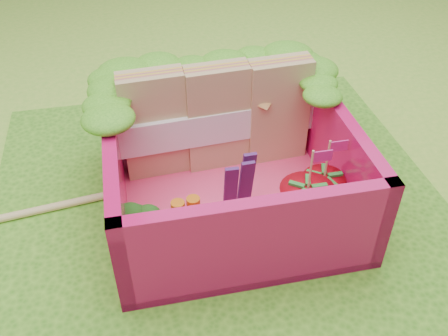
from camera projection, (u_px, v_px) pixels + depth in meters
name	position (u px, v px, depth m)	size (l,w,h in m)	color
ground	(220.00, 209.00, 2.91)	(14.00, 14.00, 0.00)	#81C938
placemat	(220.00, 207.00, 2.90)	(2.60, 2.60, 0.03)	#469120
bento_floor	(229.00, 197.00, 2.91)	(1.30, 1.30, 0.05)	#FF4178
bento_box	(229.00, 164.00, 2.75)	(1.30, 1.30, 0.55)	#D6125C
lettuce_ruffle	(213.00, 72.00, 2.88)	(1.43, 0.77, 0.11)	#2D8B19
sandwich_stack	(218.00, 118.00, 2.94)	(1.19, 0.24, 0.65)	tan
broccoli	(146.00, 226.00, 2.46)	(0.32, 0.32, 0.24)	#6A9F4C
carrot_sticks	(186.00, 220.00, 2.53)	(0.15, 0.11, 0.28)	orange
purple_wedges	(241.00, 185.00, 2.67)	(0.19, 0.12, 0.38)	#4F1A5E
strawberry_left	(305.00, 209.00, 2.58)	(0.29, 0.29, 0.53)	red
strawberry_right	(322.00, 193.00, 2.72)	(0.23, 0.23, 0.47)	red
snap_peas	(307.00, 208.00, 2.76)	(0.59, 0.54, 0.05)	#5CAC36
chopsticks	(26.00, 213.00, 2.81)	(2.42, 0.36, 0.04)	#E1BB7B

